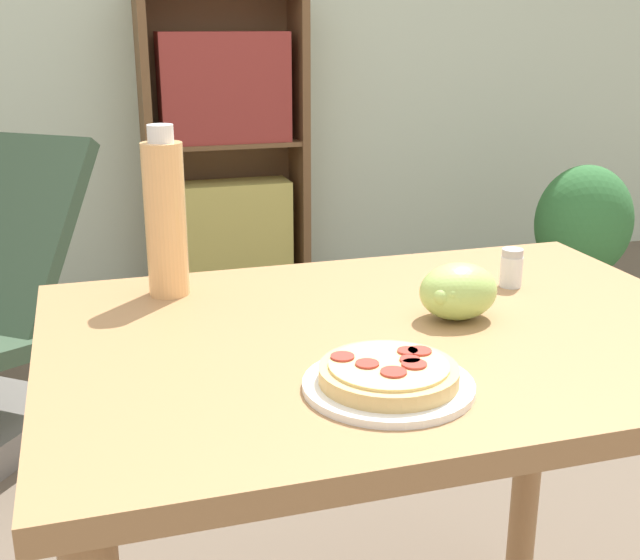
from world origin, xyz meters
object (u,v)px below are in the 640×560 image
grape_bunch (458,291)px  drink_bottle (165,217)px  bookshelf (226,156)px  potted_plant_floor (583,230)px  pizza_on_plate (389,378)px  salt_shaker (510,267)px

grape_bunch → drink_bottle: drink_bottle is taller
bookshelf → potted_plant_floor: 1.62m
bookshelf → pizza_on_plate: bearing=-96.1°
pizza_on_plate → grape_bunch: 0.28m
salt_shaker → potted_plant_floor: (1.38, 1.76, -0.47)m
pizza_on_plate → drink_bottle: bearing=115.8°
drink_bottle → bookshelf: size_ratio=0.20×
salt_shaker → potted_plant_floor: salt_shaker is taller
pizza_on_plate → bookshelf: 2.79m
grape_bunch → potted_plant_floor: grape_bunch is taller
potted_plant_floor → bookshelf: bearing=154.3°
pizza_on_plate → potted_plant_floor: size_ratio=0.34×
grape_bunch → drink_bottle: size_ratio=0.44×
bookshelf → potted_plant_floor: bookshelf is taller
pizza_on_plate → potted_plant_floor: 2.74m
bookshelf → potted_plant_floor: (1.44, -0.69, -0.29)m
salt_shaker → grape_bunch: bearing=-142.4°
grape_bunch → bookshelf: bookshelf is taller
grape_bunch → drink_bottle: (-0.41, 0.24, 0.09)m
pizza_on_plate → drink_bottle: 0.51m
drink_bottle → salt_shaker: bearing=-12.4°
grape_bunch → potted_plant_floor: 2.48m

